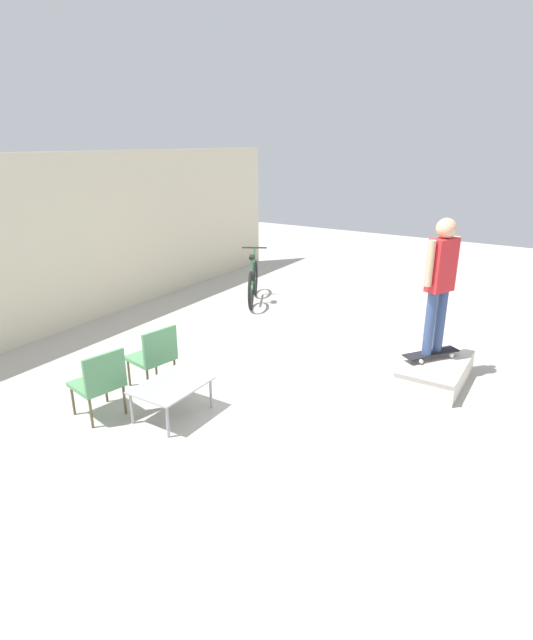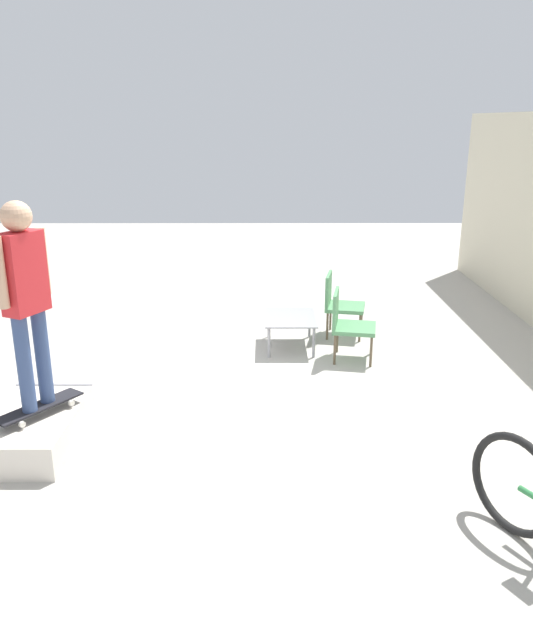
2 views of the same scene
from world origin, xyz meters
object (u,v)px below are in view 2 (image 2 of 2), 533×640
(coffee_table, at_px, (290,320))
(patio_chair_right, at_px, (347,322))
(skateboard_on_ramp, at_px, (39,407))
(skate_ramp_box, at_px, (34,429))
(patio_chair_left, at_px, (339,301))
(person_skater, at_px, (25,288))

(coffee_table, xyz_separation_m, patio_chair_right, (0.44, 0.69, 0.12))
(coffee_table, bearing_deg, skateboard_on_ramp, -42.02)
(skateboard_on_ramp, height_order, patio_chair_right, patio_chair_right)
(skate_ramp_box, bearing_deg, coffee_table, 136.59)
(skate_ramp_box, height_order, patio_chair_left, patio_chair_left)
(person_skater, distance_m, coffee_table, 3.74)
(skateboard_on_ramp, distance_m, person_skater, 1.11)
(skate_ramp_box, height_order, coffee_table, coffee_table)
(person_skater, bearing_deg, patio_chair_right, 150.11)
(person_skater, distance_m, patio_chair_right, 3.92)
(person_skater, height_order, patio_chair_left, person_skater)
(coffee_table, bearing_deg, patio_chair_right, 57.53)
(skate_ramp_box, distance_m, skateboard_on_ramp, 0.26)
(patio_chair_right, bearing_deg, skateboard_on_ramp, 136.03)
(skate_ramp_box, bearing_deg, patio_chair_left, 134.30)
(skate_ramp_box, bearing_deg, person_skater, 68.71)
(patio_chair_left, bearing_deg, skateboard_on_ramp, 146.80)
(patio_chair_left, xyz_separation_m, patio_chair_right, (0.91, -0.00, 0.00))
(skateboard_on_ramp, height_order, person_skater, person_skater)
(patio_chair_left, bearing_deg, patio_chair_right, -168.64)
(person_skater, bearing_deg, skate_ramp_box, -86.87)
(coffee_table, bearing_deg, person_skater, -42.02)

